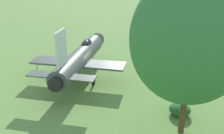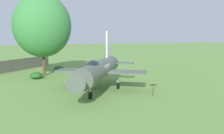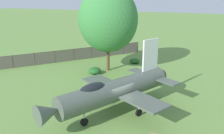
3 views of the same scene
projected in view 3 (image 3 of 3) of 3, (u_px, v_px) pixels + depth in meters
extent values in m
plane|color=#668E42|center=(116.00, 113.00, 19.50)|extent=(200.00, 200.00, 0.00)
cylinder|color=#4C564C|center=(116.00, 90.00, 18.91)|extent=(6.68, 9.66, 1.71)
cone|color=#4C564C|center=(49.00, 113.00, 15.41)|extent=(2.07, 2.12, 1.45)
cylinder|color=black|center=(160.00, 75.00, 22.19)|extent=(1.19, 1.04, 1.03)
ellipsoid|color=black|center=(93.00, 89.00, 17.31)|extent=(1.90, 2.35, 0.84)
cube|color=white|center=(150.00, 55.00, 20.61)|extent=(1.04, 1.62, 2.73)
cube|color=#4C564C|center=(145.00, 102.00, 17.41)|extent=(3.94, 3.43, 0.16)
cube|color=#4C564C|center=(101.00, 82.00, 21.15)|extent=(3.94, 3.43, 0.16)
cube|color=#4C564C|center=(168.00, 82.00, 20.20)|extent=(2.11, 1.86, 0.10)
cube|color=#4C564C|center=(138.00, 71.00, 22.76)|extent=(2.11, 1.86, 0.10)
cylinder|color=#A5A8AD|center=(84.00, 113.00, 17.31)|extent=(0.12, 0.12, 1.50)
cylinder|color=black|center=(84.00, 122.00, 17.53)|extent=(0.46, 0.61, 0.60)
cylinder|color=#A5A8AD|center=(139.00, 104.00, 18.67)|extent=(0.12, 0.12, 1.50)
cylinder|color=black|center=(139.00, 112.00, 18.90)|extent=(0.46, 0.61, 0.60)
cylinder|color=#A5A8AD|center=(113.00, 92.00, 20.95)|extent=(0.12, 0.12, 1.50)
cylinder|color=black|center=(113.00, 99.00, 21.17)|extent=(0.46, 0.61, 0.60)
cylinder|color=brown|center=(108.00, 54.00, 29.32)|extent=(0.37, 0.37, 4.30)
ellipsoid|color=#387F3D|center=(108.00, 20.00, 28.08)|extent=(7.10, 6.23, 7.73)
cylinder|color=#4C4238|center=(138.00, 47.00, 38.55)|extent=(0.08, 0.08, 1.71)
cylinder|color=#4C4238|center=(123.00, 49.00, 37.41)|extent=(0.08, 0.08, 1.71)
cylinder|color=#4C4238|center=(108.00, 51.00, 36.26)|extent=(0.08, 0.08, 1.71)
cylinder|color=#4C4238|center=(91.00, 53.00, 35.12)|extent=(0.08, 0.08, 1.71)
cylinder|color=#4C4238|center=(73.00, 55.00, 33.97)|extent=(0.08, 0.08, 1.71)
cylinder|color=#4C4238|center=(55.00, 57.00, 32.83)|extent=(0.08, 0.08, 1.71)
cylinder|color=#4C4238|center=(34.00, 59.00, 31.69)|extent=(0.08, 0.08, 1.71)
cylinder|color=#4C4238|center=(12.00, 62.00, 30.54)|extent=(0.08, 0.08, 1.71)
cylinder|color=#4C4238|center=(44.00, 52.00, 32.02)|extent=(20.59, 21.28, 0.05)
cube|color=#59544C|center=(45.00, 58.00, 32.26)|extent=(20.57, 21.26, 1.64)
ellipsoid|color=#235B26|center=(95.00, 71.00, 28.55)|extent=(1.50, 1.57, 0.79)
ellipsoid|color=#235B26|center=(135.00, 61.00, 32.86)|extent=(1.43, 1.30, 0.63)
cube|color=olive|center=(155.00, 133.00, 14.85)|extent=(0.63, 0.44, 0.25)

